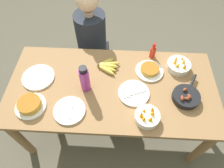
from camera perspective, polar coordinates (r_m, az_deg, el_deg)
The scene contains 14 objects.
ground_plane at distance 2.25m, azimuth 0.00°, elevation -11.05°, with size 14.00×14.00×0.00m, color #565142.
dining_table at distance 1.70m, azimuth 0.00°, elevation -2.44°, with size 1.70×0.82×0.72m.
banana_bunch at distance 1.73m, azimuth -1.44°, elevation 5.17°, with size 0.20×0.21×0.04m.
skillet at distance 1.64m, azimuth 20.41°, elevation -3.31°, with size 0.22×0.32×0.08m.
frittata_plate_center at distance 1.62m, azimuth -22.39°, elevation -5.54°, with size 0.23×0.23×0.06m.
frittata_plate_side at distance 1.72m, azimuth 10.68°, elevation 3.94°, with size 0.24×0.24×0.05m.
empty_plate_near_front at distance 1.77m, azimuth -20.31°, elevation 1.81°, with size 0.27×0.27×0.02m.
empty_plate_far_left at distance 1.53m, azimuth -12.04°, elevation -7.42°, with size 0.24×0.24×0.02m.
empty_plate_far_right at distance 1.58m, azimuth 6.23°, elevation -2.58°, with size 0.25×0.25×0.02m.
fruit_bowl_mango at distance 1.80m, azimuth 18.49°, elevation 5.09°, with size 0.20×0.20×0.11m.
fruit_bowl_citrus at distance 1.46m, azimuth 10.01°, elevation -9.15°, with size 0.18×0.18×0.11m.
water_bottle at distance 1.52m, azimuth -7.80°, elevation 1.37°, with size 0.08×0.08×0.25m.
hot_sauce_bottle at distance 1.81m, azimuth 11.63°, elevation 9.14°, with size 0.05×0.05×0.15m.
person_figure at distance 2.25m, azimuth -5.60°, elevation 10.20°, with size 0.34×0.34×1.16m.
Camera 1 is at (0.05, -0.91, 2.06)m, focal length 32.00 mm.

